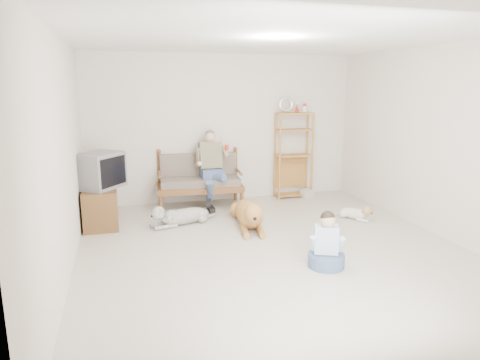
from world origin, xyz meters
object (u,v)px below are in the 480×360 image
object	(u,v)px
loveseat	(199,179)
golden_retriever	(249,214)
etagere	(294,154)
tv_stand	(100,206)

from	to	relation	value
loveseat	golden_retriever	bearing A→B (deg)	-64.19
etagere	tv_stand	xyz separation A→B (m)	(-3.56, -0.82, -0.54)
tv_stand	golden_retriever	xyz separation A→B (m)	(2.21, -0.67, -0.10)
tv_stand	etagere	bearing A→B (deg)	12.45
etagere	golden_retriever	distance (m)	2.11
tv_stand	loveseat	bearing A→B (deg)	21.92
golden_retriever	etagere	bearing A→B (deg)	57.38
loveseat	tv_stand	world-z (taller)	loveseat
loveseat	golden_retriever	size ratio (longest dim) A/B	0.98
etagere	tv_stand	world-z (taller)	etagere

